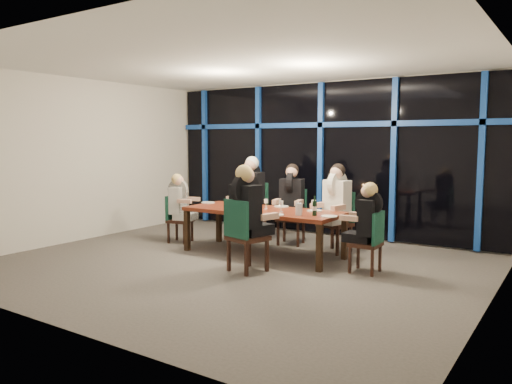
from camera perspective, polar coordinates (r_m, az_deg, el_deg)
room at (r=7.34m, az=-2.60°, el=7.17°), size 7.04×7.00×3.02m
window_wall at (r=9.87m, az=7.56°, el=4.07°), size 6.86×0.43×2.94m
dining_table at (r=8.09m, az=0.78°, el=-2.47°), size 2.60×1.00×0.75m
chair_far_left at (r=9.42m, az=-0.34°, el=-1.80°), size 0.52×0.52×1.07m
chair_far_mid at (r=9.03m, az=4.20°, el=-2.44°), size 0.55×0.55×0.99m
chair_far_right at (r=8.47m, az=9.38°, el=-2.97°), size 0.55×0.55×1.01m
chair_end_left at (r=9.26m, az=-9.08°, el=-2.74°), size 0.49×0.49×0.86m
chair_end_right at (r=7.19m, az=12.99°, el=-5.25°), size 0.41×0.41×0.88m
chair_near_mid at (r=7.05m, az=-1.52°, el=-4.57°), size 0.59×0.59×1.04m
diner_far_left at (r=9.30m, az=-0.68°, el=0.71°), size 0.54×0.68×1.04m
diner_far_mid at (r=8.90m, az=4.06°, el=-0.03°), size 0.55×0.66×0.96m
diner_far_right at (r=8.35m, az=9.09°, el=-0.33°), size 0.55×0.67×0.98m
diner_end_left at (r=9.18m, az=-8.71°, el=-0.64°), size 0.58×0.49×0.84m
diner_end_right at (r=7.16m, az=12.49°, el=-2.45°), size 0.55×0.44×0.85m
diner_near_mid at (r=7.04m, az=-0.98°, el=-1.19°), size 0.59×0.70×1.01m
plate_far_left at (r=8.89m, az=-2.88°, el=-1.22°), size 0.24×0.24×0.01m
plate_far_mid at (r=8.39m, az=2.93°, el=-1.65°), size 0.24×0.24×0.01m
plate_far_right at (r=7.93m, az=6.68°, el=-2.13°), size 0.24×0.24×0.01m
plate_end_left at (r=8.94m, az=-5.49°, el=-1.20°), size 0.24×0.24×0.01m
plate_end_right at (r=7.38m, az=8.36°, el=-2.77°), size 0.24×0.24×0.01m
plate_near_mid at (r=7.45m, az=2.30°, el=-2.62°), size 0.24×0.24×0.01m
wine_bottle at (r=7.45m, az=6.72°, el=-1.82°), size 0.07×0.07×0.30m
water_pitcher at (r=7.47m, az=4.92°, el=-1.97°), size 0.11×0.10×0.18m
tea_light at (r=7.90m, az=-0.35°, el=-2.08°), size 0.05×0.05×0.03m
wine_glass_a at (r=8.11m, az=-1.38°, el=-0.98°), size 0.07×0.07×0.19m
wine_glass_b at (r=8.11m, az=1.14°, el=-1.12°), size 0.06×0.06×0.16m
wine_glass_c at (r=7.78m, az=2.88°, el=-1.35°), size 0.07×0.07×0.18m
wine_glass_d at (r=8.46m, az=-2.53°, el=-0.70°), size 0.07×0.07×0.19m
wine_glass_e at (r=7.83m, az=6.62°, el=-1.27°), size 0.07×0.07×0.19m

